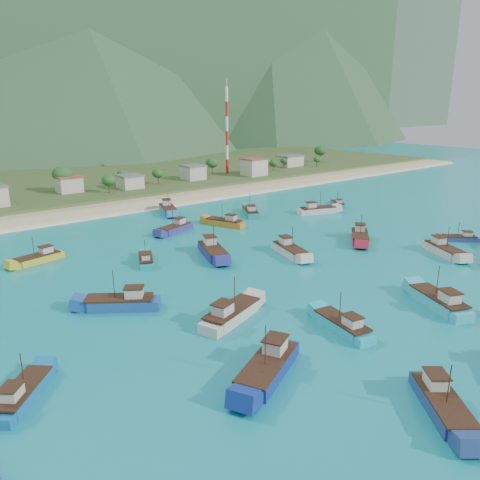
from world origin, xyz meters
TOP-DOWN VIEW (x-y plane):
  - ground at (0.00, 0.00)m, footprint 600.00×600.00m
  - beach at (0.00, 79.00)m, footprint 400.00×18.00m
  - land at (0.00, 140.00)m, footprint 400.00×110.00m
  - surf_line at (0.00, 69.50)m, footprint 400.00×2.50m
  - village at (11.15, 102.58)m, footprint 210.85×26.44m
  - vegetation at (-2.02, 103.42)m, footprint 273.89×25.36m
  - radio_tower at (72.12, 108.00)m, footprint 1.20×1.20m
  - boat_1 at (-26.87, 7.58)m, footprint 11.69×9.80m
  - boat_2 at (0.33, 20.18)m, footprint 7.96×13.12m
  - boat_3 at (-13.15, 24.99)m, footprint 6.25×9.11m
  - boat_4 at (-46.02, -7.93)m, footprint 8.73×9.16m
  - boat_5 at (-15.88, -6.89)m, footprint 12.64×7.32m
  - boat_6 at (12.92, -24.30)m, footprint 8.27×12.49m
  - boat_7 at (31.78, 44.68)m, footprint 8.41×11.08m
  - boat_9 at (52.95, -7.85)m, footprint 7.62×7.60m
  - boat_14 at (-12.01, -38.19)m, footprint 9.47×10.60m
  - boat_16 at (-21.70, -21.46)m, footprint 13.09×8.96m
  - boat_18 at (-30.03, 39.63)m, footprint 10.49×5.08m
  - boat_19 at (13.86, 10.36)m, footprint 6.78×12.11m
  - boat_20 at (61.85, 36.58)m, footprint 6.84×8.20m
  - boat_22 at (34.34, 7.30)m, footprint 11.50×10.36m
  - boat_27 at (4.48, 42.24)m, footprint 11.31×6.68m
  - boat_28 at (18.17, 39.22)m, footprint 6.95×11.40m
  - boat_29 at (48.61, 33.52)m, footprint 12.22×7.20m
  - boat_30 at (14.28, 62.24)m, footprint 7.78×12.80m
  - boat_32 at (-5.52, -19.72)m, footprint 5.05×10.87m
  - boat_33 at (40.07, -10.59)m, footprint 8.33×11.75m

SIDE VIEW (x-z plane):
  - ground at x=0.00m, z-range 0.00..0.00m
  - beach at x=0.00m, z-range -0.60..0.60m
  - land at x=0.00m, z-range -1.20..1.20m
  - surf_line at x=0.00m, z-range -0.04..0.04m
  - boat_9 at x=52.95m, z-range -1.96..2.96m
  - boat_20 at x=61.85m, z-range -1.96..2.96m
  - boat_3 at x=-13.15m, z-range -2.06..3.18m
  - boat_4 at x=-46.02m, z-range -2.23..3.55m
  - boat_18 at x=-30.03m, z-range -2.29..3.67m
  - boat_32 at x=-5.52m, z-range -2.36..3.83m
  - boat_27 at x=4.48m, z-range -2.44..3.99m
  - boat_28 at x=18.17m, z-range -2.46..4.03m
  - boat_7 at x=31.78m, z-range -2.46..4.03m
  - boat_14 at x=-12.01m, z-range -2.46..4.04m
  - boat_33 at x=40.07m, z-range -2.55..4.23m
  - boat_19 at x=13.86m, z-range -2.58..4.29m
  - boat_29 at x=48.61m, z-range -2.60..4.33m
  - boat_1 at x=-26.87m, z-range -2.63..4.39m
  - boat_22 at x=34.34m, z-range -2.65..4.44m
  - boat_6 at x=12.92m, z-range -2.67..4.48m
  - boat_5 at x=-15.88m, z-range -2.67..4.50m
  - boat_30 at x=14.28m, z-range -2.71..4.57m
  - boat_2 at x=0.33m, z-range -2.77..4.69m
  - boat_16 at x=-21.70m, z-range -2.79..4.74m
  - village at x=11.15m, z-range 0.88..8.29m
  - vegetation at x=-2.02m, z-range 0.72..9.88m
  - radio_tower at x=72.12m, z-range 1.60..38.66m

